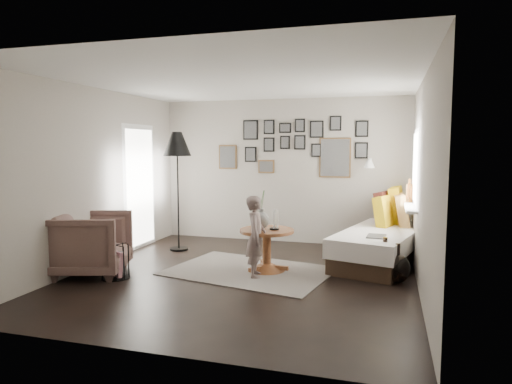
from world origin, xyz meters
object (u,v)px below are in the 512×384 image
(demijohn_small, at_px, (397,268))
(child, at_px, (256,237))
(demijohn_large, at_px, (385,263))
(pedestal_table, at_px, (267,252))
(daybed, at_px, (381,240))
(magazine_basket, at_px, (115,262))
(floor_lamp, at_px, (177,148))
(armchair, at_px, (91,244))
(vase, at_px, (262,217))

(demijohn_small, bearing_deg, child, -172.28)
(demijohn_large, height_order, demijohn_small, demijohn_large)
(pedestal_table, bearing_deg, daybed, 33.77)
(magazine_basket, bearing_deg, floor_lamp, 87.66)
(child, bearing_deg, armchair, 93.49)
(magazine_basket, bearing_deg, vase, 27.47)
(armchair, height_order, child, child)
(pedestal_table, xyz_separation_m, demijohn_large, (1.59, 0.05, -0.06))
(demijohn_large, relative_size, demijohn_small, 1.10)
(magazine_basket, bearing_deg, daybed, 29.64)
(daybed, bearing_deg, armchair, -138.79)
(vase, distance_m, demijohn_large, 1.76)
(daybed, distance_m, demijohn_large, 0.98)
(armchair, relative_size, demijohn_small, 1.85)
(vase, xyz_separation_m, child, (0.02, -0.34, -0.22))
(child, bearing_deg, demijohn_small, -92.21)
(vase, height_order, armchair, vase)
(floor_lamp, relative_size, demijohn_small, 3.89)
(floor_lamp, xyz_separation_m, magazine_basket, (-0.07, -1.76, -1.49))
(floor_lamp, height_order, demijohn_large, floor_lamp)
(daybed, xyz_separation_m, floor_lamp, (-3.30, -0.16, 1.38))
(pedestal_table, height_order, magazine_basket, pedestal_table)
(pedestal_table, relative_size, daybed, 0.32)
(pedestal_table, distance_m, child, 0.42)
(demijohn_small, bearing_deg, vase, 177.13)
(daybed, bearing_deg, magazine_basket, -135.38)
(pedestal_table, bearing_deg, demijohn_large, 1.73)
(vase, xyz_separation_m, armchair, (-2.17, -0.86, -0.33))
(vase, height_order, demijohn_large, vase)
(daybed, bearing_deg, pedestal_table, -131.25)
(pedestal_table, height_order, armchair, armchair)
(pedestal_table, relative_size, floor_lamp, 0.38)
(child, bearing_deg, magazine_basket, 98.09)
(magazine_basket, xyz_separation_m, demijohn_small, (3.59, 0.82, -0.03))
(pedestal_table, xyz_separation_m, vase, (-0.08, 0.02, 0.49))
(vase, height_order, daybed, vase)
(pedestal_table, bearing_deg, magazine_basket, -154.06)
(vase, xyz_separation_m, demijohn_large, (1.67, 0.03, -0.55))
(child, bearing_deg, vase, -7.26)
(vase, distance_m, floor_lamp, 2.11)
(demijohn_small, xyz_separation_m, child, (-1.82, -0.25, 0.36))
(daybed, relative_size, demijohn_large, 4.21)
(floor_lamp, relative_size, demijohn_large, 3.54)
(floor_lamp, bearing_deg, demijohn_large, -13.59)
(daybed, distance_m, magazine_basket, 3.88)
(vase, relative_size, magazine_basket, 1.19)
(pedestal_table, distance_m, demijohn_large, 1.60)
(floor_lamp, height_order, magazine_basket, floor_lamp)
(pedestal_table, distance_m, floor_lamp, 2.44)
(pedestal_table, distance_m, daybed, 1.83)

